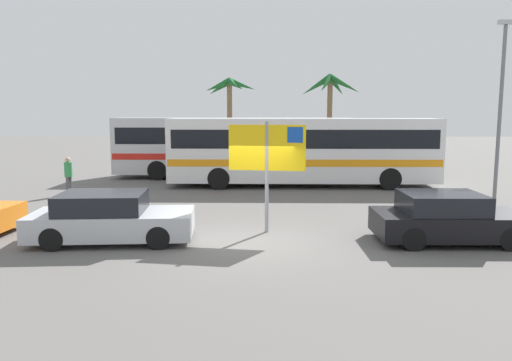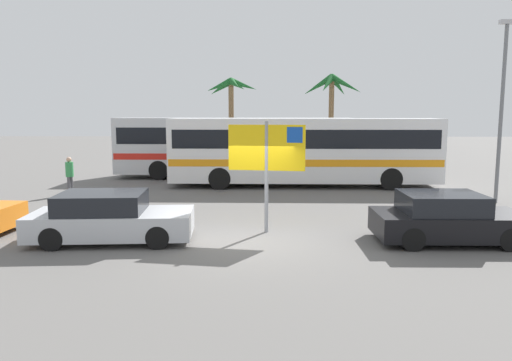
# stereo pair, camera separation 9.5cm
# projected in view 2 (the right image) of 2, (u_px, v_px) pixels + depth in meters

# --- Properties ---
(ground) EXTENTS (120.00, 120.00, 0.00)m
(ground) POSITION_uv_depth(u_px,v_px,m) (248.00, 242.00, 13.18)
(ground) COLOR #605E5B
(bus_front_coach) EXTENTS (12.39, 2.47, 3.17)m
(bus_front_coach) POSITION_uv_depth(u_px,v_px,m) (304.00, 148.00, 23.00)
(bus_front_coach) COLOR white
(bus_front_coach) RESTS_ON ground
(bus_rear_coach) EXTENTS (12.39, 2.47, 3.17)m
(bus_rear_coach) POSITION_uv_depth(u_px,v_px,m) (234.00, 144.00, 26.20)
(bus_rear_coach) COLOR silver
(bus_rear_coach) RESTS_ON ground
(ferry_sign) EXTENTS (2.19, 0.37, 3.20)m
(ferry_sign) POSITION_uv_depth(u_px,v_px,m) (268.00, 152.00, 13.97)
(ferry_sign) COLOR gray
(ferry_sign) RESTS_ON ground
(car_silver) EXTENTS (4.38, 2.22, 1.32)m
(car_silver) POSITION_uv_depth(u_px,v_px,m) (110.00, 218.00, 13.19)
(car_silver) COLOR #B7BABF
(car_silver) RESTS_ON ground
(car_black) EXTENTS (3.93, 1.95, 1.32)m
(car_black) POSITION_uv_depth(u_px,v_px,m) (447.00, 219.00, 13.08)
(car_black) COLOR black
(car_black) RESTS_ON ground
(pedestrian_near_sign) EXTENTS (0.32, 0.32, 1.60)m
(pedestrian_near_sign) POSITION_uv_depth(u_px,v_px,m) (70.00, 173.00, 20.64)
(pedestrian_near_sign) COLOR #4C4C51
(pedestrian_near_sign) RESTS_ON ground
(lamp_post_left_side) EXTENTS (0.56, 0.20, 6.83)m
(lamp_post_left_side) POSITION_uv_depth(u_px,v_px,m) (502.00, 105.00, 18.51)
(lamp_post_left_side) COLOR slate
(lamp_post_left_side) RESTS_ON ground
(palm_tree_seaside) EXTENTS (3.22, 3.24, 5.56)m
(palm_tree_seaside) POSITION_uv_depth(u_px,v_px,m) (231.00, 96.00, 30.00)
(palm_tree_seaside) COLOR brown
(palm_tree_seaside) RESTS_ON ground
(palm_tree_inland) EXTENTS (3.70, 3.57, 5.81)m
(palm_tree_inland) POSITION_uv_depth(u_px,v_px,m) (332.00, 92.00, 30.24)
(palm_tree_inland) COLOR brown
(palm_tree_inland) RESTS_ON ground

